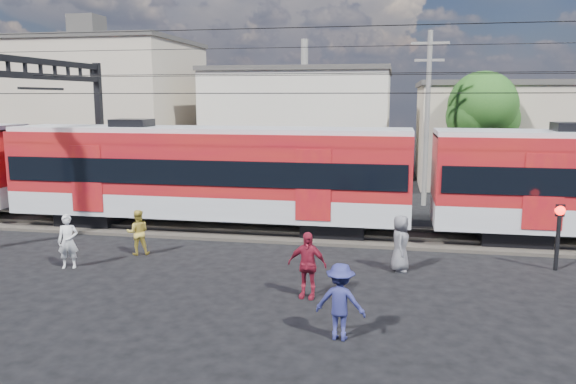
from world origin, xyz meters
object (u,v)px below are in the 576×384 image
(pedestrian_a, at_px, (68,241))
(pedestrian_c, at_px, (340,302))
(commuter_train, at_px, (213,172))
(crossing_signal, at_px, (559,225))

(pedestrian_a, xyz_separation_m, pedestrian_c, (8.96, -3.70, 0.01))
(commuter_train, relative_size, crossing_signal, 23.93)
(crossing_signal, bearing_deg, pedestrian_c, -134.29)
(commuter_train, bearing_deg, pedestrian_a, -116.87)
(commuter_train, height_order, pedestrian_a, commuter_train)
(commuter_train, xyz_separation_m, pedestrian_a, (-2.92, -5.77, -1.54))
(pedestrian_a, xyz_separation_m, crossing_signal, (15.12, 2.61, 0.60))
(commuter_train, height_order, crossing_signal, commuter_train)
(commuter_train, distance_m, crossing_signal, 12.63)
(commuter_train, xyz_separation_m, pedestrian_c, (6.04, -9.47, -1.53))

